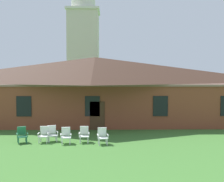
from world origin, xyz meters
TOP-DOWN VIEW (x-y plane):
  - brick_building at (0.00, 20.65)m, footprint 26.12×10.40m
  - dome_tower at (-2.74, 40.20)m, footprint 5.18×5.18m
  - lawn_chair_by_porch at (-4.01, 11.79)m, footprint 0.79×0.84m
  - lawn_chair_near_door at (-2.71, 11.89)m, footprint 0.64×0.67m
  - lawn_chair_left_end at (-2.29, 12.14)m, footprint 0.76×0.81m
  - lawn_chair_middle at (-1.35, 11.56)m, footprint 0.70×0.74m
  - lawn_chair_right_end at (-0.30, 11.86)m, footprint 0.66×0.69m
  - lawn_chair_far_side at (0.81, 11.38)m, footprint 0.70×0.74m

SIDE VIEW (x-z plane):
  - lawn_chair_by_porch at x=-4.01m, z-range 0.02..0.98m
  - lawn_chair_near_door at x=-2.71m, z-range 0.02..0.98m
  - lawn_chair_left_end at x=-2.29m, z-range 0.02..0.98m
  - lawn_chair_middle at x=-1.35m, z-range 0.02..0.98m
  - lawn_chair_right_end at x=-0.30m, z-range 0.02..0.98m
  - lawn_chair_far_side at x=0.81m, z-range 0.02..0.98m
  - brick_building at x=0.00m, z-range 0.05..5.73m
  - dome_tower at x=-2.74m, z-range -0.83..19.31m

